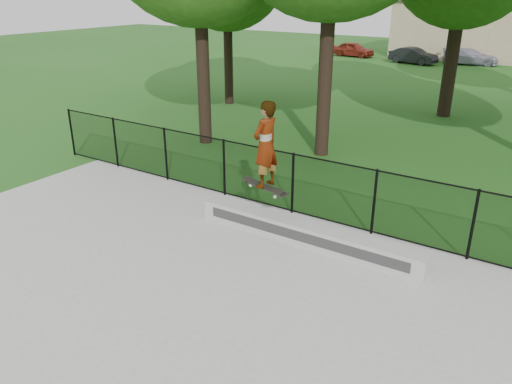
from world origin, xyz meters
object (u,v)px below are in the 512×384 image
car_b (413,56)px  skater_airborne (266,146)px  car_c (470,57)px  grind_ledge (305,234)px  car_a (353,49)px

car_b → skater_airborne: 28.53m
car_b → car_c: bearing=-52.2°
car_b → grind_ledge: bearing=-156.0°
grind_ledge → car_c: bearing=95.5°
grind_ledge → car_a: car_a is taller
car_c → skater_airborne: 29.79m
grind_ledge → skater_airborne: 2.04m
car_b → skater_airborne: bearing=-157.8°
car_c → car_a: bearing=80.9°
car_b → car_c: (3.44, 1.71, -0.02)m
car_a → skater_airborne: (10.42, -29.22, 1.57)m
car_a → car_c: (8.45, 0.46, -0.01)m
car_a → skater_airborne: skater_airborne is taller
car_c → skater_airborne: skater_airborne is taller
grind_ledge → skater_airborne: skater_airborne is taller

